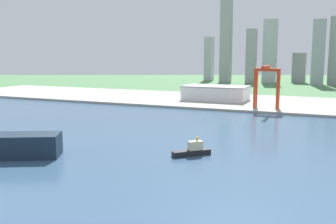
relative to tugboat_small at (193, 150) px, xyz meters
name	(u,v)px	position (x,y,z in m)	size (l,w,h in m)	color
ground_plane	(230,142)	(10.05, 40.03, -2.92)	(2400.00, 2400.00, 0.00)	#4D7C4C
water_bay	(198,168)	(10.05, -19.97, -2.84)	(840.00, 360.00, 0.15)	#385675
industrial_pier	(274,104)	(10.05, 230.03, -1.67)	(840.00, 140.00, 2.50)	#A4A69B
tugboat_small	(193,150)	(0.00, 0.00, 0.00)	(18.12, 17.70, 10.00)	black
port_crane_red	(267,78)	(8.71, 181.24, 28.42)	(23.42, 35.43, 40.73)	red
warehouse_main	(216,93)	(-54.02, 225.59, 7.65)	(71.28, 39.87, 16.09)	white
distant_skyline	(285,54)	(-18.52, 549.81, 52.11)	(342.05, 72.33, 158.05)	#A6A5B1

